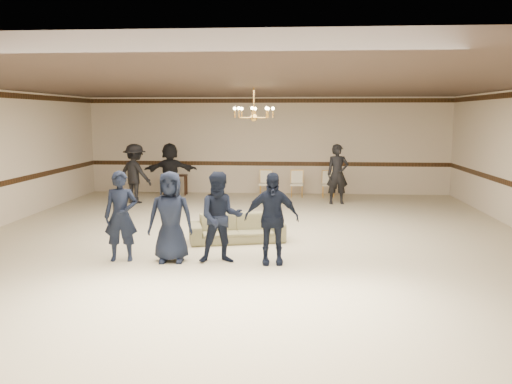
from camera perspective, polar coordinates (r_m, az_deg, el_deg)
room at (r=10.87m, az=-0.64°, el=2.90°), size 12.01×14.01×3.21m
chair_rail at (r=17.87m, az=1.26°, el=3.05°), size 12.00×0.02×0.14m
crown_molding at (r=17.80m, az=1.28°, el=9.73°), size 12.00×0.02×0.14m
chandelier at (r=11.82m, az=-0.24°, el=9.52°), size 0.94×0.94×0.89m
boy_a at (r=9.86m, az=-14.22°, el=-2.51°), size 0.64×0.46×1.63m
boy_b at (r=9.61m, az=-9.12°, el=-2.63°), size 0.84×0.59×1.63m
boy_c at (r=9.45m, az=-3.79°, el=-2.74°), size 0.89×0.75×1.63m
boy_d at (r=9.36m, az=1.67°, el=-2.82°), size 0.99×0.48×1.63m
settee at (r=11.10m, az=-2.07°, el=-3.86°), size 2.07×1.22×0.57m
adult_left at (r=16.27m, az=-12.80°, el=1.92°), size 1.31×1.10×1.77m
adult_mid at (r=16.70m, az=-9.14°, el=2.18°), size 1.70×0.76×1.77m
adult_right at (r=15.90m, az=8.70°, el=1.89°), size 0.70×0.51×1.77m
banquet_chair_left at (r=17.15m, az=1.05°, el=0.88°), size 0.44×0.44×0.84m
banquet_chair_mid at (r=17.12m, az=4.39°, el=0.85°), size 0.43×0.43×0.84m
banquet_chair_right at (r=17.16m, az=7.73°, el=0.81°), size 0.44×0.44×0.84m
console_table at (r=17.78m, az=-8.62°, el=0.77°), size 0.82×0.41×0.67m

